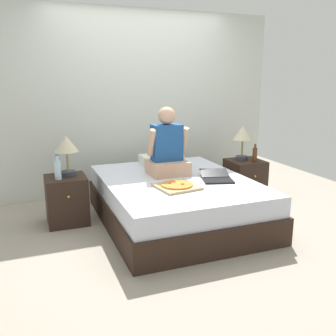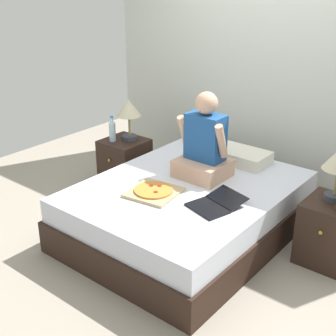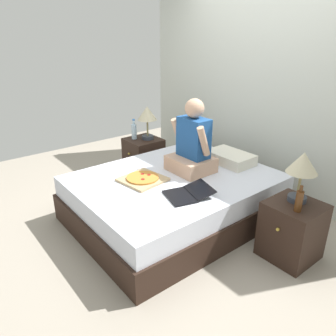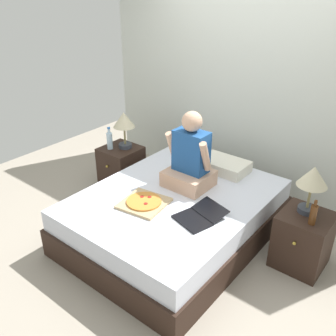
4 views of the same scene
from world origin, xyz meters
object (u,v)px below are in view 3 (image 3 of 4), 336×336
at_px(lamp_on_left_nightstand, 147,116).
at_px(person_seated, 192,145).
at_px(nightstand_left, 144,157).
at_px(lamp_on_right_nightstand, 302,166).
at_px(water_bottle, 134,131).
at_px(laptop, 186,194).
at_px(bed, 174,198).
at_px(beer_bottle, 299,201).
at_px(pizza_box, 143,179).
at_px(nightstand_right, 292,230).

bearing_deg(lamp_on_left_nightstand, person_seated, -10.16).
distance_m(nightstand_left, lamp_on_right_nightstand, 2.36).
xyz_separation_m(water_bottle, laptop, (1.65, -0.51, -0.13)).
height_order(bed, nightstand_left, nightstand_left).
height_order(nightstand_left, lamp_on_left_nightstand, lamp_on_left_nightstand).
xyz_separation_m(nightstand_left, laptop, (1.57, -0.60, 0.25)).
distance_m(water_bottle, lamp_on_right_nightstand, 2.38).
xyz_separation_m(bed, lamp_on_left_nightstand, (-1.12, 0.45, 0.62)).
xyz_separation_m(lamp_on_right_nightstand, beer_bottle, (0.10, -0.15, -0.23)).
relative_size(bed, pizza_box, 4.53).
relative_size(water_bottle, person_seated, 0.35).
bearing_deg(nightstand_right, lamp_on_left_nightstand, 178.74).
height_order(nightstand_left, nightstand_right, same).
height_order(nightstand_left, person_seated, person_seated).
relative_size(lamp_on_right_nightstand, laptop, 0.93).
bearing_deg(pizza_box, nightstand_right, 29.31).
distance_m(bed, water_bottle, 1.34).
xyz_separation_m(nightstand_left, lamp_on_right_nightstand, (2.29, 0.05, 0.59)).
distance_m(nightstand_left, pizza_box, 1.29).
bearing_deg(nightstand_right, person_seated, -172.74).
height_order(nightstand_left, lamp_on_right_nightstand, lamp_on_right_nightstand).
relative_size(nightstand_right, lamp_on_right_nightstand, 1.19).
bearing_deg(lamp_on_right_nightstand, pizza_box, -148.42).
height_order(nightstand_left, pizza_box, pizza_box).
relative_size(lamp_on_left_nightstand, water_bottle, 1.63).
xyz_separation_m(bed, person_seated, (-0.01, 0.25, 0.54)).
bearing_deg(person_seated, nightstand_left, 172.63).
xyz_separation_m(water_bottle, nightstand_right, (2.40, 0.09, -0.38)).
distance_m(bed, beer_bottle, 1.32).
bearing_deg(beer_bottle, nightstand_right, 125.01).
height_order(lamp_on_left_nightstand, person_seated, person_seated).
bearing_deg(laptop, pizza_box, -166.96).
bearing_deg(nightstand_right, nightstand_left, 180.00).
bearing_deg(water_bottle, lamp_on_left_nightstand, 49.40).
height_order(lamp_on_right_nightstand, laptop, lamp_on_right_nightstand).
bearing_deg(nightstand_right, beer_bottle, -54.99).
bearing_deg(water_bottle, nightstand_left, 48.35).
distance_m(nightstand_left, beer_bottle, 2.42).
xyz_separation_m(bed, nightstand_left, (-1.16, 0.40, 0.02)).
bearing_deg(nightstand_left, laptop, -20.83).
relative_size(nightstand_left, laptop, 1.11).
bearing_deg(lamp_on_left_nightstand, beer_bottle, -3.66).
xyz_separation_m(lamp_on_left_nightstand, pizza_box, (1.00, -0.77, -0.35)).
relative_size(nightstand_left, pizza_box, 1.18).
relative_size(laptop, pizza_box, 1.07).
distance_m(bed, laptop, 0.53).
relative_size(nightstand_left, lamp_on_right_nightstand, 1.19).
height_order(nightstand_right, laptop, laptop).
relative_size(lamp_on_right_nightstand, beer_bottle, 1.96).
bearing_deg(nightstand_left, nightstand_right, 0.00).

